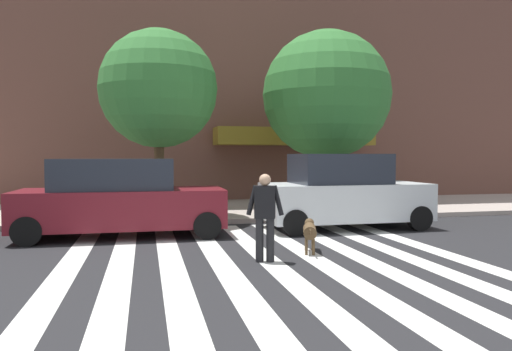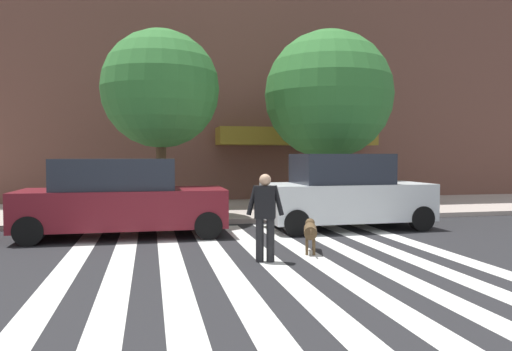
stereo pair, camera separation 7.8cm
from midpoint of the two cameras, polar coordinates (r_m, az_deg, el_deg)
name	(u,v)px [view 2 (the right image)]	position (r m, az deg, el deg)	size (l,w,h in m)	color
ground_plane	(249,296)	(6.96, -0.49, -14.16)	(160.00, 160.00, 0.00)	#232326
sidewalk_far	(190,211)	(16.68, -7.69, -4.17)	(80.00, 6.00, 0.15)	#AD9E94
crosswalk_stripes	(305,292)	(7.17, 6.16, -13.64)	(7.65, 13.38, 0.01)	silver
parked_car_behind_first	(122,199)	(12.12, -15.55, -2.68)	(4.92, 2.03, 1.90)	maroon
parked_car_third_in_line	(345,193)	(13.17, 10.73, -2.05)	(4.44, 2.03, 2.02)	silver
street_tree_nearest	(161,89)	(14.65, -11.15, 10.02)	(3.49, 3.49, 5.54)	#4C3823
street_tree_middle	(328,95)	(16.19, 8.77, 9.43)	(4.22, 4.22, 5.94)	#4C3823
pedestrian_dog_walker	(265,212)	(8.89, 1.34, -4.42)	(0.70, 0.35, 1.64)	black
dog_on_leash	(310,231)	(9.89, 6.71, -6.55)	(0.49, 1.08, 0.65)	brown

